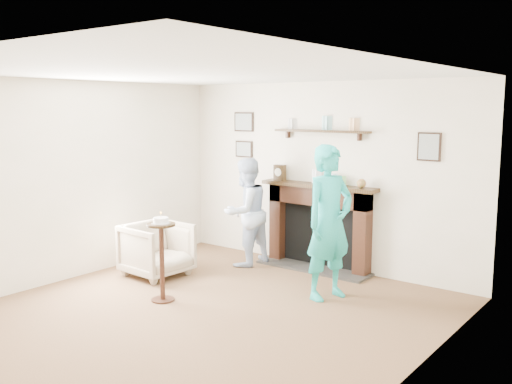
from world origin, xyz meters
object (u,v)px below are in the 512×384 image
armchair (158,275)px  woman (328,297)px  man (246,265)px  pedestal_table (162,246)px

armchair → woman: woman is taller
man → woman: size_ratio=0.85×
armchair → woman: size_ratio=0.43×
man → pedestal_table: bearing=13.4°
man → pedestal_table: pedestal_table is taller
man → armchair: bearing=-20.6°
woman → pedestal_table: size_ratio=1.72×
armchair → man: 1.25m
man → woman: bearing=80.4°
armchair → pedestal_table: 1.17m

